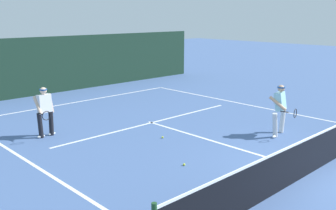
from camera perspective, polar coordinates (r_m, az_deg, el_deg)
name	(u,v)px	position (r m, az deg, el deg)	size (l,w,h in m)	color
ground_plane	(313,171)	(10.59, 20.73, -9.19)	(80.00, 80.00, 0.00)	#466296
court_line_baseline_far	(81,101)	(18.09, -12.80, 0.54)	(9.95, 0.10, 0.01)	white
court_line_service	(152,123)	(14.19, -2.44, -2.63)	(8.11, 0.10, 0.01)	white
court_line_centre	(216,142)	(12.17, 7.07, -5.45)	(0.10, 6.40, 0.01)	white
tennis_net	(315,152)	(10.41, 20.96, -6.58)	(10.90, 0.09, 1.07)	#1E4723
player_near	(280,108)	(13.04, 16.29, -0.38)	(1.04, 0.93, 1.69)	silver
player_far	(45,110)	(12.99, -17.83, -0.68)	(0.72, 0.83, 1.64)	black
tennis_ball	(163,137)	(12.43, -0.82, -4.81)	(0.07, 0.07, 0.07)	#D1E033
tennis_ball_extra	(184,165)	(10.26, 2.41, -8.82)	(0.07, 0.07, 0.07)	#D1E033
back_fence_windscreen	(51,65)	(20.20, -16.99, 5.67)	(19.09, 0.12, 2.83)	#193224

